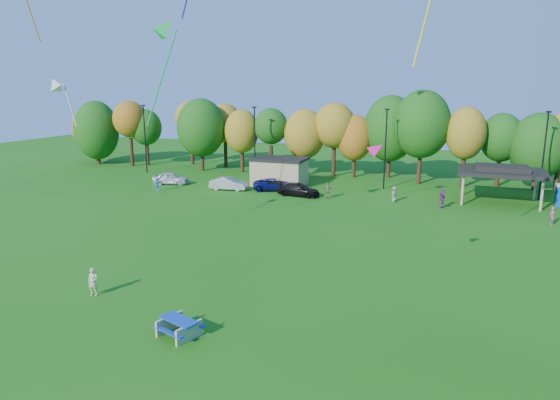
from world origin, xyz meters
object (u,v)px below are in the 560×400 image
(kite_flyer, at_px, (93,282))
(car_a, at_px, (171,178))
(car_b, at_px, (229,184))
(car_d, at_px, (299,190))
(car_c, at_px, (275,185))
(picnic_table, at_px, (179,326))

(kite_flyer, height_order, car_a, kite_flyer)
(car_b, bearing_deg, car_d, -100.18)
(car_a, relative_size, car_d, 0.92)
(car_c, bearing_deg, car_b, 87.48)
(picnic_table, distance_m, kite_flyer, 7.36)
(picnic_table, relative_size, car_a, 0.55)
(picnic_table, distance_m, car_a, 38.23)
(car_b, xyz_separation_m, car_d, (8.43, -0.28, -0.03))
(picnic_table, xyz_separation_m, car_a, (-20.71, 32.14, 0.23))
(car_c, xyz_separation_m, car_d, (3.43, -1.80, 0.00))
(picnic_table, height_order, car_b, car_b)
(picnic_table, height_order, car_d, car_d)
(picnic_table, height_order, car_c, car_c)
(kite_flyer, distance_m, car_b, 29.71)
(kite_flyer, height_order, car_b, kite_flyer)
(kite_flyer, xyz_separation_m, car_d, (2.67, 28.86, -0.14))
(kite_flyer, bearing_deg, picnic_table, -29.34)
(car_c, height_order, car_d, car_d)
(picnic_table, relative_size, kite_flyer, 1.46)
(car_b, height_order, car_d, car_b)
(picnic_table, bearing_deg, kite_flyer, 179.39)
(car_d, bearing_deg, kite_flyer, 179.51)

